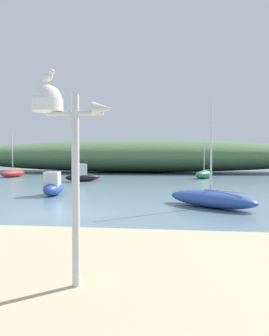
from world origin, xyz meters
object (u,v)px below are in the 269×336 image
object	(u,v)px
sailboat_outer_mooring	(204,174)
motorboat_centre_water	(53,186)
seagull_on_radar	(48,76)
sailboat_west_reach	(211,199)
mast_structure	(59,123)
sailboat_far_left	(13,173)
motorboat_off_point	(82,175)

from	to	relation	value
sailboat_outer_mooring	motorboat_centre_water	world-z (taller)	sailboat_outer_mooring
seagull_on_radar	sailboat_west_reach	xyz separation A→B (m)	(3.34, 9.63, -3.04)
mast_structure	sailboat_outer_mooring	xyz separation A→B (m)	(4.21, 27.60, -2.31)
sailboat_outer_mooring	mast_structure	bearing A→B (deg)	-98.68
mast_structure	sailboat_far_left	size ratio (longest dim) A/B	0.70
sailboat_far_left	sailboat_west_reach	world-z (taller)	sailboat_west_reach
seagull_on_radar	sailboat_west_reach	size ratio (longest dim) A/B	0.07
mast_structure	sailboat_far_left	distance (m)	31.17
sailboat_far_left	motorboat_off_point	world-z (taller)	sailboat_far_left
sailboat_outer_mooring	motorboat_off_point	distance (m)	11.57
sailboat_outer_mooring	motorboat_centre_water	xyz separation A→B (m)	(-9.24, -14.70, 0.10)
sailboat_west_reach	motorboat_off_point	size ratio (longest dim) A/B	1.47
motorboat_centre_water	sailboat_far_left	size ratio (longest dim) A/B	0.62
sailboat_west_reach	motorboat_off_point	world-z (taller)	sailboat_west_reach
seagull_on_radar	motorboat_off_point	world-z (taller)	seagull_on_radar
sailboat_outer_mooring	sailboat_far_left	distance (m)	19.01
mast_structure	seagull_on_radar	bearing A→B (deg)	-177.39
sailboat_far_left	motorboat_off_point	bearing A→B (deg)	-28.69
seagull_on_radar	sailboat_west_reach	world-z (taller)	sailboat_west_reach
mast_structure	sailboat_outer_mooring	bearing A→B (deg)	81.32
sailboat_far_left	sailboat_outer_mooring	bearing A→B (deg)	0.80
sailboat_outer_mooring	sailboat_far_left	xyz separation A→B (m)	(-19.01, -0.26, -0.00)
sailboat_far_left	sailboat_west_reach	distance (m)	25.23
sailboat_far_left	sailboat_west_reach	bearing A→B (deg)	-44.57
sailboat_outer_mooring	motorboat_off_point	world-z (taller)	sailboat_outer_mooring
motorboat_centre_water	sailboat_west_reach	distance (m)	8.83
mast_structure	seagull_on_radar	size ratio (longest dim) A/B	10.04
mast_structure	motorboat_centre_water	bearing A→B (deg)	111.31
sailboat_outer_mooring	motorboat_centre_water	size ratio (longest dim) A/B	1.36
mast_structure	motorboat_off_point	size ratio (longest dim) A/B	0.98
mast_structure	seagull_on_radar	distance (m)	0.73
seagull_on_radar	motorboat_centre_water	bearing A→B (deg)	110.67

